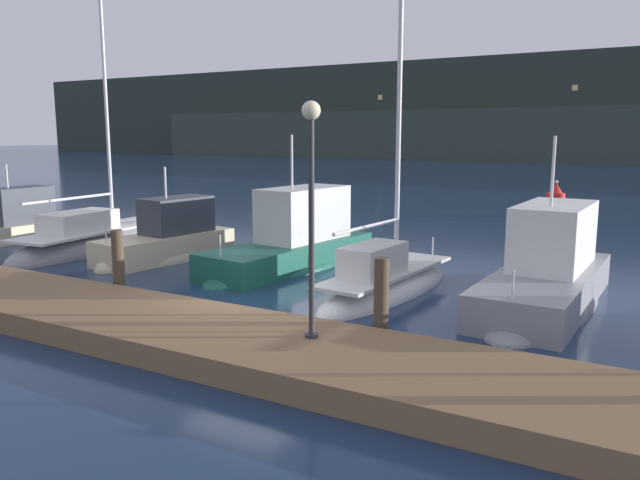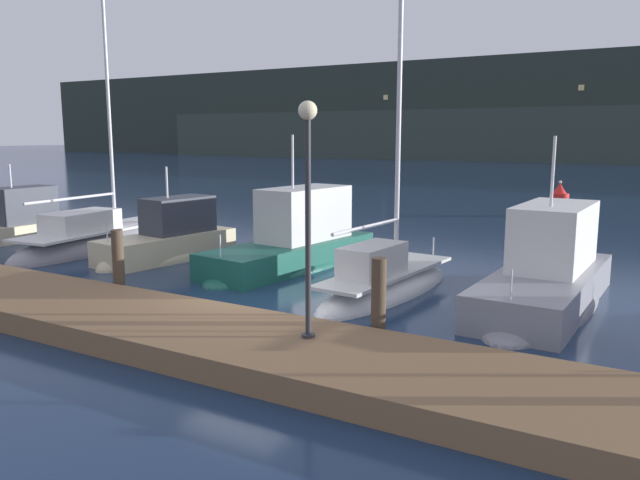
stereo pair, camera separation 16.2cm
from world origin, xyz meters
name	(u,v)px [view 1 (the left image)]	position (x,y,z in m)	size (l,w,h in m)	color
ground_plane	(251,313)	(0.00, 0.00, 0.00)	(400.00, 400.00, 0.00)	#192D4C
dock	(181,331)	(0.00, -2.28, 0.23)	(42.54, 2.80, 0.45)	brown
mooring_pile_2	(118,265)	(-3.44, -0.63, 0.85)	(0.28, 0.28, 1.70)	#4C3D2D
mooring_pile_3	(381,303)	(3.44, -0.63, 0.85)	(0.28, 0.28, 1.71)	#4C3D2D
motorboat_berth_2	(11,233)	(-13.48, 3.39, 0.31)	(1.93, 5.16, 3.56)	beige
sailboat_berth_3	(100,245)	(-9.37, 3.94, 0.13)	(2.85, 8.10, 12.16)	gray
motorboat_berth_4	(167,249)	(-5.95, 3.68, 0.32)	(2.40, 5.28, 3.60)	beige
motorboat_berth_5	(293,250)	(-1.84, 4.71, 0.49)	(2.93, 7.05, 4.39)	#195647
sailboat_berth_6	(385,287)	(1.93, 3.04, 0.17)	(2.05, 6.06, 8.89)	white
motorboat_berth_7	(546,285)	(5.59, 4.03, 0.46)	(2.43, 7.06, 4.43)	gray
channel_buoy	(555,203)	(3.03, 21.11, 0.63)	(1.36, 1.36, 1.75)	red
dock_lamppost	(311,182)	(2.71, -1.95, 3.15)	(0.32, 0.32, 4.05)	#2D2D33
hillside_backdrop	(613,112)	(-0.84, 94.74, 7.38)	(240.00, 23.00, 16.03)	#28332D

